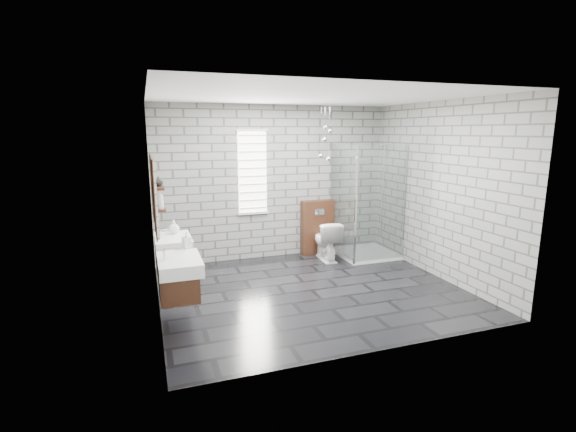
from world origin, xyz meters
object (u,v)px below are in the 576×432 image
vanity_left (176,266)px  toilet (326,240)px  vanity_right (170,244)px  shower_enclosure (364,230)px  cistern_panel (317,227)px

vanity_left → toilet: 3.33m
vanity_right → toilet: vanity_right is taller
vanity_left → shower_enclosure: bearing=27.7°
vanity_right → cistern_panel: bearing=25.4°
vanity_left → vanity_right: 1.02m
cistern_panel → toilet: 0.44m
vanity_left → cistern_panel: (2.71, 2.31, -0.26)m
vanity_left → toilet: bearing=35.0°
vanity_left → shower_enclosure: shower_enclosure is taller
vanity_left → toilet: vanity_left is taller
vanity_left → shower_enclosure: (3.41, 1.79, -0.25)m
cistern_panel → shower_enclosure: (0.70, -0.52, 0.00)m
vanity_right → cistern_panel: (2.71, 1.29, -0.26)m
vanity_right → shower_enclosure: 3.50m
vanity_right → toilet: 2.87m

